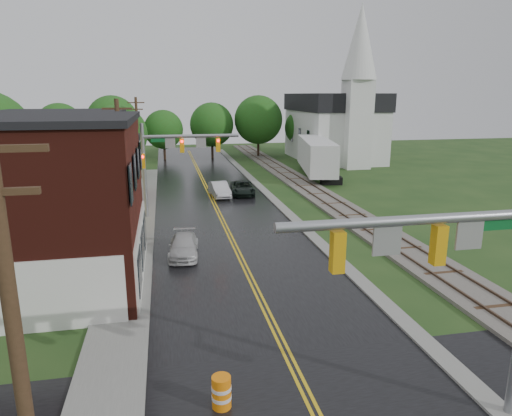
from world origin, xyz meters
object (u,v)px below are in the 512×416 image
object	(u,v)px
utility_pole_a	(18,355)
tree_left_c	(62,144)
sedan_silver	(219,190)
traffic_signal_far	(172,153)
semi_trailer	(316,155)
tree_left_e	(120,135)
pickup_white	(184,246)
church	(337,120)
suv_dark	(242,188)
construction_barrel	(221,392)
utility_pole_b	(121,168)
traffic_signal_near	(462,262)
utility_pole_c	(138,137)

from	to	relation	value
utility_pole_a	tree_left_c	world-z (taller)	utility_pole_a
tree_left_c	sedan_silver	world-z (taller)	tree_left_c
traffic_signal_far	utility_pole_a	xyz separation A→B (m)	(-3.33, -27.00, -0.25)
traffic_signal_far	semi_trailer	bearing A→B (deg)	42.34
tree_left_e	pickup_white	distance (m)	28.96
church	utility_pole_a	size ratio (longest dim) A/B	2.22
tree_left_e	suv_dark	size ratio (longest dim) A/B	1.79
semi_trailer	construction_barrel	xyz separation A→B (m)	(-15.86, -38.13, -1.96)
semi_trailer	church	bearing A→B (deg)	59.42
utility_pole_a	utility_pole_b	size ratio (longest dim) A/B	1.00
traffic_signal_near	utility_pole_b	world-z (taller)	utility_pole_b
utility_pole_a	utility_pole_c	world-z (taller)	same
tree_left_e	pickup_white	bearing A→B (deg)	-78.63
church	tree_left_e	size ratio (longest dim) A/B	2.45
utility_pole_b	tree_left_c	size ratio (longest dim) A/B	1.18
traffic_signal_far	sedan_silver	xyz separation A→B (m)	(4.27, 6.28, -4.28)
pickup_white	construction_barrel	xyz separation A→B (m)	(0.49, -13.81, -0.07)
semi_trailer	sedan_silver	bearing A→B (deg)	-144.35
traffic_signal_near	traffic_signal_far	world-z (taller)	same
utility_pole_b	sedan_silver	xyz separation A→B (m)	(7.60, 11.28, -4.03)
suv_dark	construction_barrel	size ratio (longest dim) A/B	4.36
traffic_signal_far	tree_left_c	distance (m)	16.56
sedan_silver	construction_barrel	distance (m)	29.49
utility_pole_c	tree_left_e	size ratio (longest dim) A/B	1.10
tree_left_e	semi_trailer	xyz separation A→B (m)	(21.99, -3.76, -2.33)
church	semi_trailer	distance (m)	13.89
sedan_silver	construction_barrel	world-z (taller)	sedan_silver
traffic_signal_far	utility_pole_a	bearing A→B (deg)	-97.03
utility_pole_a	tree_left_c	size ratio (longest dim) A/B	1.18
tree_left_c	tree_left_e	distance (m)	7.82
church	traffic_signal_far	bearing A→B (deg)	-131.27
utility_pole_a	pickup_white	xyz separation A→B (m)	(3.60, 17.81, -4.13)
utility_pole_b	semi_trailer	xyz separation A→B (m)	(19.95, 20.13, -2.24)
church	utility_pole_b	size ratio (longest dim) A/B	2.22
utility_pole_b	pickup_white	world-z (taller)	utility_pole_b
utility_pole_a	utility_pole_b	xyz separation A→B (m)	(0.00, 22.00, 0.00)
semi_trailer	traffic_signal_near	bearing A→B (deg)	-103.55
suv_dark	church	bearing A→B (deg)	54.42
traffic_signal_far	tree_left_c	bearing A→B (deg)	128.82
traffic_signal_far	pickup_white	world-z (taller)	traffic_signal_far
utility_pole_b	tree_left_e	bearing A→B (deg)	94.90
suv_dark	pickup_white	size ratio (longest dim) A/B	1.12
semi_trailer	tree_left_c	bearing A→B (deg)	-175.26
utility_pole_c	semi_trailer	xyz separation A→B (m)	(19.95, -1.87, -2.24)
utility_pole_c	construction_barrel	distance (m)	40.43
pickup_white	semi_trailer	world-z (taller)	semi_trailer
traffic_signal_far	semi_trailer	xyz separation A→B (m)	(16.61, 15.14, -2.49)
utility_pole_a	sedan_silver	xyz separation A→B (m)	(7.60, 33.28, -4.03)
traffic_signal_far	semi_trailer	size ratio (longest dim) A/B	0.52
tree_left_c	suv_dark	xyz separation A→B (m)	(16.91, -6.08, -3.88)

